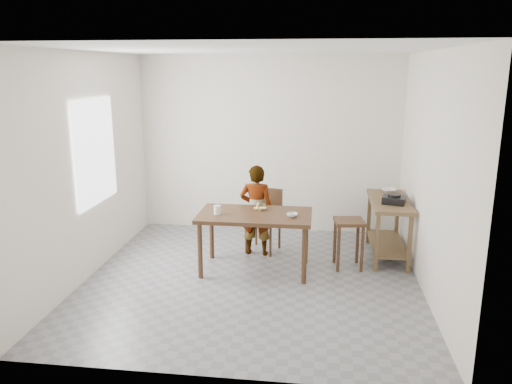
# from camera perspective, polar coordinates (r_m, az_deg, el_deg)

# --- Properties ---
(floor) EXTENTS (4.00, 4.00, 0.04)m
(floor) POSITION_cam_1_polar(r_m,az_deg,el_deg) (6.18, -0.48, -10.12)
(floor) COLOR gray
(floor) RESTS_ON ground
(ceiling) EXTENTS (4.00, 4.00, 0.04)m
(ceiling) POSITION_cam_1_polar(r_m,az_deg,el_deg) (5.64, -0.53, 16.18)
(ceiling) COLOR white
(ceiling) RESTS_ON wall_back
(wall_back) EXTENTS (4.00, 0.04, 2.70)m
(wall_back) POSITION_cam_1_polar(r_m,az_deg,el_deg) (7.73, 1.52, 5.41)
(wall_back) COLOR white
(wall_back) RESTS_ON ground
(wall_front) EXTENTS (4.00, 0.04, 2.70)m
(wall_front) POSITION_cam_1_polar(r_m,az_deg,el_deg) (3.83, -4.58, -3.64)
(wall_front) COLOR white
(wall_front) RESTS_ON ground
(wall_left) EXTENTS (0.04, 4.00, 2.70)m
(wall_left) POSITION_cam_1_polar(r_m,az_deg,el_deg) (6.35, -18.90, 2.75)
(wall_left) COLOR white
(wall_left) RESTS_ON ground
(wall_right) EXTENTS (0.04, 4.00, 2.70)m
(wall_right) POSITION_cam_1_polar(r_m,az_deg,el_deg) (5.84, 19.54, 1.78)
(wall_right) COLOR white
(wall_right) RESTS_ON ground
(window_pane) EXTENTS (0.02, 1.10, 1.30)m
(window_pane) POSITION_cam_1_polar(r_m,az_deg,el_deg) (6.48, -17.84, 4.40)
(window_pane) COLOR silver
(window_pane) RESTS_ON wall_left
(dining_table) EXTENTS (1.40, 0.80, 0.75)m
(dining_table) POSITION_cam_1_polar(r_m,az_deg,el_deg) (6.31, -0.12, -5.73)
(dining_table) COLOR #432A18
(dining_table) RESTS_ON floor
(prep_counter) EXTENTS (0.50, 1.20, 0.80)m
(prep_counter) POSITION_cam_1_polar(r_m,az_deg,el_deg) (6.98, 14.82, -4.03)
(prep_counter) COLOR brown
(prep_counter) RESTS_ON floor
(child) EXTENTS (0.47, 0.32, 1.25)m
(child) POSITION_cam_1_polar(r_m,az_deg,el_deg) (6.78, 0.04, -2.10)
(child) COLOR silver
(child) RESTS_ON floor
(dining_chair) EXTENTS (0.51, 0.51, 0.87)m
(dining_chair) POSITION_cam_1_polar(r_m,az_deg,el_deg) (6.95, 0.82, -3.35)
(dining_chair) COLOR #432A18
(dining_chair) RESTS_ON floor
(stool) EXTENTS (0.40, 0.40, 0.64)m
(stool) POSITION_cam_1_polar(r_m,az_deg,el_deg) (6.52, 10.50, -5.84)
(stool) COLOR #432A18
(stool) RESTS_ON floor
(glass_tumbler) EXTENTS (0.12, 0.12, 0.11)m
(glass_tumbler) POSITION_cam_1_polar(r_m,az_deg,el_deg) (6.17, -4.43, -2.04)
(glass_tumbler) COLOR white
(glass_tumbler) RESTS_ON dining_table
(small_bowl) EXTENTS (0.18, 0.18, 0.04)m
(small_bowl) POSITION_cam_1_polar(r_m,az_deg,el_deg) (6.07, 4.14, -2.64)
(small_bowl) COLOR silver
(small_bowl) RESTS_ON dining_table
(banana) EXTENTS (0.18, 0.13, 0.06)m
(banana) POSITION_cam_1_polar(r_m,az_deg,el_deg) (6.32, 0.47, -1.83)
(banana) COLOR #EADB4B
(banana) RESTS_ON dining_table
(serving_bowl) EXTENTS (0.27, 0.27, 0.05)m
(serving_bowl) POSITION_cam_1_polar(r_m,az_deg,el_deg) (7.26, 14.87, 0.17)
(serving_bowl) COLOR silver
(serving_bowl) RESTS_ON prep_counter
(gas_burner) EXTENTS (0.34, 0.34, 0.09)m
(gas_burner) POSITION_cam_1_polar(r_m,az_deg,el_deg) (6.70, 15.50, -0.85)
(gas_burner) COLOR black
(gas_burner) RESTS_ON prep_counter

